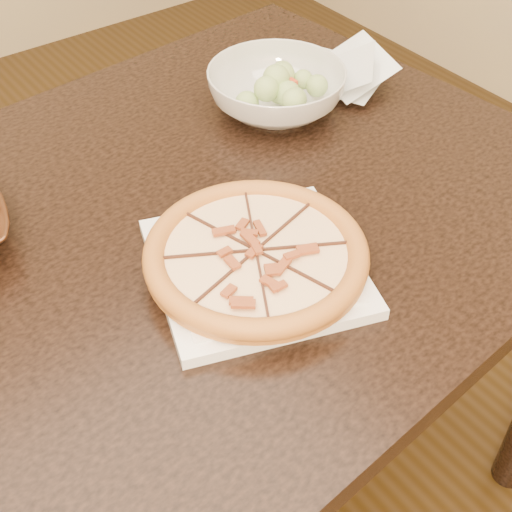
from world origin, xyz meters
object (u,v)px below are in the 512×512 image
(pizza, at_px, (256,254))
(dining_table, at_px, (133,295))
(plate, at_px, (256,266))
(salad_bowl, at_px, (276,90))

(pizza, bearing_deg, dining_table, 128.41)
(plate, relative_size, salad_bowl, 1.41)
(pizza, relative_size, salad_bowl, 1.24)
(dining_table, bearing_deg, salad_bowl, 22.52)
(pizza, xyz_separation_m, salad_bowl, (0.28, 0.32, 0.00))
(pizza, height_order, salad_bowl, salad_bowl)
(dining_table, xyz_separation_m, plate, (0.12, -0.15, 0.11))
(plate, bearing_deg, salad_bowl, 48.43)
(plate, xyz_separation_m, pizza, (-0.00, -0.00, 0.02))
(plate, distance_m, pizza, 0.02)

